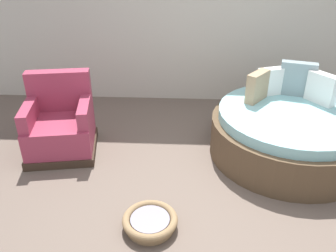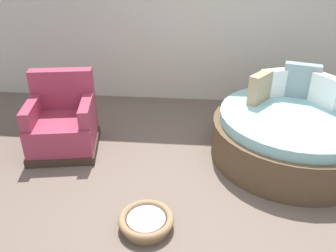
{
  "view_description": "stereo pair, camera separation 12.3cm",
  "coord_description": "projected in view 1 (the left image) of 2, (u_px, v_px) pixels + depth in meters",
  "views": [
    {
      "loc": [
        -0.23,
        -2.85,
        2.37
      ],
      "look_at": [
        -0.41,
        0.48,
        0.55
      ],
      "focal_mm": 37.43,
      "sensor_mm": 36.0,
      "label": 1
    },
    {
      "loc": [
        -0.11,
        -2.84,
        2.37
      ],
      "look_at": [
        -0.41,
        0.48,
        0.55
      ],
      "focal_mm": 37.43,
      "sensor_mm": 36.0,
      "label": 2
    }
  ],
  "objects": [
    {
      "name": "red_armchair",
      "position": [
        61.0,
        126.0,
        4.26
      ],
      "size": [
        0.92,
        0.92,
        0.94
      ],
      "color": "#38281E",
      "rests_on": "ground_plane"
    },
    {
      "name": "back_wall",
      "position": [
        203.0,
        0.0,
        5.08
      ],
      "size": [
        8.0,
        0.12,
        3.08
      ],
      "primitive_type": "cube",
      "color": "beige",
      "rests_on": "ground_plane"
    },
    {
      "name": "round_daybed",
      "position": [
        289.0,
        132.0,
        4.19
      ],
      "size": [
        1.86,
        1.86,
        1.01
      ],
      "color": "brown",
      "rests_on": "ground_plane"
    },
    {
      "name": "ground_plane",
      "position": [
        205.0,
        197.0,
        3.62
      ],
      "size": [
        8.0,
        8.0,
        0.02
      ],
      "primitive_type": "cube",
      "color": "#66564C"
    },
    {
      "name": "pet_basket",
      "position": [
        150.0,
        222.0,
        3.19
      ],
      "size": [
        0.51,
        0.51,
        0.13
      ],
      "color": "#8E704C",
      "rests_on": "ground_plane"
    }
  ]
}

